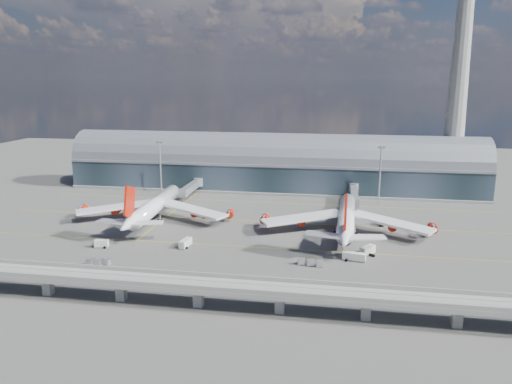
% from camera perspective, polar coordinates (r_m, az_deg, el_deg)
% --- Properties ---
extents(ground, '(500.00, 500.00, 0.00)m').
position_cam_1_polar(ground, '(175.53, -1.55, -5.15)').
color(ground, '#474744').
rests_on(ground, ground).
extents(taxi_lines, '(200.00, 80.12, 0.01)m').
position_cam_1_polar(taxi_lines, '(196.28, -0.29, -3.16)').
color(taxi_lines, gold).
rests_on(taxi_lines, ground).
extents(terminal, '(200.00, 30.00, 28.00)m').
position_cam_1_polar(terminal, '(247.54, 1.96, 2.93)').
color(terminal, '#1D2B31').
rests_on(terminal, ground).
extents(control_tower, '(19.00, 19.00, 103.00)m').
position_cam_1_polar(control_tower, '(251.94, 22.14, 11.39)').
color(control_tower, gray).
rests_on(control_tower, ground).
extents(guideway, '(220.00, 8.50, 7.20)m').
position_cam_1_polar(guideway, '(123.69, -6.64, -10.63)').
color(guideway, gray).
rests_on(guideway, ground).
extents(floodlight_mast_left, '(3.00, 0.70, 25.70)m').
position_cam_1_polar(floodlight_mast_left, '(237.28, -10.87, 2.82)').
color(floodlight_mast_left, gray).
rests_on(floodlight_mast_left, ground).
extents(floodlight_mast_right, '(3.00, 0.70, 25.70)m').
position_cam_1_polar(floodlight_mast_right, '(222.98, 13.99, 2.02)').
color(floodlight_mast_right, gray).
rests_on(floodlight_mast_right, ground).
extents(airliner_left, '(62.45, 65.60, 19.99)m').
position_cam_1_polar(airliner_left, '(197.00, -11.63, -1.65)').
color(airliner_left, white).
rests_on(airliner_left, ground).
extents(airliner_right, '(62.83, 65.65, 20.86)m').
position_cam_1_polar(airliner_right, '(180.72, 10.27, -3.03)').
color(airliner_right, white).
rests_on(airliner_right, ground).
extents(jet_bridge_left, '(4.40, 28.00, 7.25)m').
position_cam_1_polar(jet_bridge_left, '(232.19, -7.35, 0.60)').
color(jet_bridge_left, gray).
rests_on(jet_bridge_left, ground).
extents(jet_bridge_right, '(4.40, 32.00, 7.25)m').
position_cam_1_polar(jet_bridge_right, '(220.41, 11.15, -0.21)').
color(jet_bridge_right, gray).
rests_on(jet_bridge_right, ground).
extents(service_truck_0, '(2.87, 6.42, 2.57)m').
position_cam_1_polar(service_truck_0, '(166.74, -8.06, -5.79)').
color(service_truck_0, beige).
rests_on(service_truck_0, ground).
extents(service_truck_1, '(4.72, 2.82, 2.57)m').
position_cam_1_polar(service_truck_1, '(172.28, -17.25, -5.65)').
color(service_truck_1, beige).
rests_on(service_truck_1, ground).
extents(service_truck_2, '(7.29, 3.40, 2.55)m').
position_cam_1_polar(service_truck_2, '(156.03, 11.15, -7.25)').
color(service_truck_2, beige).
rests_on(service_truck_2, ground).
extents(service_truck_3, '(5.28, 5.80, 2.75)m').
position_cam_1_polar(service_truck_3, '(162.04, 12.63, -6.52)').
color(service_truck_3, beige).
rests_on(service_truck_3, ground).
extents(service_truck_4, '(3.74, 5.00, 2.64)m').
position_cam_1_polar(service_truck_4, '(193.99, 14.42, -3.37)').
color(service_truck_4, beige).
rests_on(service_truck_4, ground).
extents(service_truck_5, '(5.05, 5.63, 2.66)m').
position_cam_1_polar(service_truck_5, '(199.57, -5.37, -2.54)').
color(service_truck_5, beige).
rests_on(service_truck_5, ground).
extents(cargo_train_0, '(7.48, 2.86, 1.64)m').
position_cam_1_polar(cargo_train_0, '(157.31, -17.58, -7.64)').
color(cargo_train_0, gray).
rests_on(cargo_train_0, ground).
extents(cargo_train_1, '(8.63, 1.93, 1.93)m').
position_cam_1_polar(cargo_train_1, '(137.20, 20.53, -10.91)').
color(cargo_train_1, gray).
rests_on(cargo_train_1, ground).
extents(cargo_train_2, '(8.29, 3.05, 1.82)m').
position_cam_1_polar(cargo_train_2, '(150.26, 6.28, -8.03)').
color(cargo_train_2, gray).
rests_on(cargo_train_2, ground).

